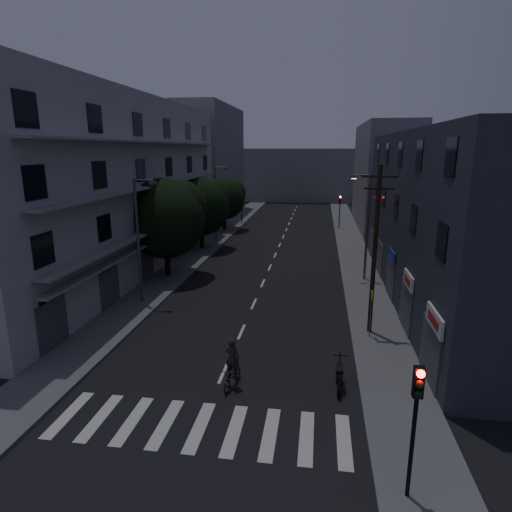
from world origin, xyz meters
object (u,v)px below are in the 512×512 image
(motorcycle, at_px, (339,376))
(utility_pole, at_px, (375,248))
(traffic_signal_near, at_px, (416,406))
(cyclist, at_px, (233,371))
(bus_stop_sign, at_px, (371,306))

(motorcycle, bearing_deg, utility_pole, 74.99)
(traffic_signal_near, bearing_deg, cyclist, 139.71)
(traffic_signal_near, xyz_separation_m, utility_pole, (0.14, 11.72, 1.77))
(utility_pole, bearing_deg, traffic_signal_near, -90.69)
(motorcycle, xyz_separation_m, cyclist, (-4.50, -0.58, 0.22))
(utility_pole, xyz_separation_m, bus_stop_sign, (-0.07, -0.68, -2.98))
(bus_stop_sign, height_order, motorcycle, bus_stop_sign)
(utility_pole, height_order, cyclist, utility_pole)
(traffic_signal_near, xyz_separation_m, bus_stop_sign, (0.07, 11.04, -1.21))
(traffic_signal_near, distance_m, bus_stop_sign, 11.11)
(bus_stop_sign, height_order, cyclist, bus_stop_sign)
(traffic_signal_near, distance_m, cyclist, 8.49)
(traffic_signal_near, relative_size, motorcycle, 1.97)
(utility_pole, height_order, motorcycle, utility_pole)
(utility_pole, xyz_separation_m, motorcycle, (-1.86, -5.86, -4.34))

